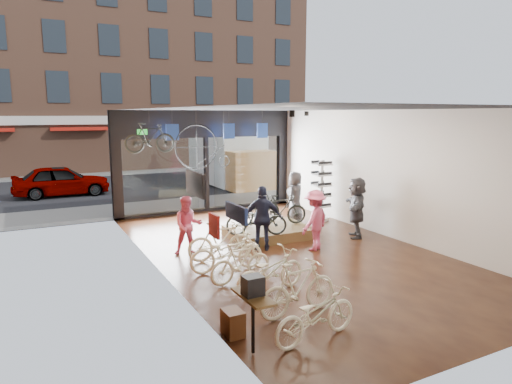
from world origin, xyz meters
TOP-DOWN VIEW (x-y plane):
  - ground_plane at (0.00, 0.00)m, footprint 7.00×12.00m
  - ceiling at (0.00, 0.00)m, footprint 7.00×12.00m
  - wall_left at (-3.52, 0.00)m, footprint 0.04×12.00m
  - wall_right at (3.52, 0.00)m, footprint 0.04×12.00m
  - wall_back at (0.00, -6.02)m, footprint 7.00×0.04m
  - storefront at (0.00, 6.00)m, footprint 7.00×0.26m
  - exit_sign at (-2.40, 5.88)m, footprint 0.35×0.06m
  - street_road at (0.00, 15.00)m, footprint 30.00×18.00m
  - sidewalk_near at (0.00, 7.20)m, footprint 30.00×2.40m
  - sidewalk_far at (0.00, 19.00)m, footprint 30.00×2.00m
  - opposite_building at (0.00, 21.50)m, footprint 26.00×5.00m
  - street_car at (-4.67, 12.00)m, footprint 4.11×1.65m
  - box_truck at (3.44, 11.00)m, footprint 2.38×7.15m
  - floor_bike_0 at (-2.15, -4.37)m, footprint 1.76×0.82m
  - floor_bike_1 at (-1.87, -3.41)m, footprint 1.74×0.63m
  - floor_bike_2 at (-1.82, -2.25)m, footprint 1.82×0.91m
  - floor_bike_3 at (-2.10, -1.43)m, footprint 1.55×0.58m
  - floor_bike_4 at (-2.09, -0.64)m, footprint 1.83×0.76m
  - floor_bike_5 at (-1.90, 0.17)m, footprint 1.74×0.75m
  - display_platform at (0.30, 1.58)m, footprint 2.40×1.80m
  - display_bike_left at (-0.49, 0.93)m, footprint 1.80×1.22m
  - display_bike_mid at (0.78, 1.69)m, footprint 1.63×0.83m
  - display_bike_right at (0.24, 2.11)m, footprint 1.73×0.93m
  - customer_1 at (-2.45, 1.04)m, footprint 0.87×0.74m
  - customer_2 at (-0.52, 0.48)m, footprint 1.11×0.90m
  - customer_3 at (0.73, -0.16)m, footprint 1.23×1.02m
  - customer_4 at (2.02, 2.88)m, footprint 1.02×0.93m
  - customer_5 at (2.59, 0.35)m, footprint 1.39×1.70m
  - sunglasses_rack at (2.95, 2.69)m, footprint 0.75×0.68m
  - wall_merch at (-3.38, -3.50)m, footprint 0.40×2.40m
  - penny_farthing at (-0.49, 4.76)m, footprint 1.95×0.06m
  - hung_bike at (-2.57, 4.20)m, footprint 1.59×0.49m
  - jersey_left at (-1.52, 5.20)m, footprint 0.45×0.03m
  - jersey_mid at (0.60, 5.20)m, footprint 0.45×0.03m
  - jersey_right at (1.98, 5.20)m, footprint 0.45×0.03m

SIDE VIEW (x-z plane):
  - ground_plane at x=0.00m, z-range -0.04..0.00m
  - street_road at x=0.00m, z-range -0.02..0.00m
  - sidewalk_near at x=0.00m, z-range 0.00..0.12m
  - sidewalk_far at x=0.00m, z-range 0.00..0.12m
  - display_platform at x=0.30m, z-range 0.00..0.30m
  - floor_bike_0 at x=-2.15m, z-range 0.00..0.89m
  - floor_bike_3 at x=-2.10m, z-range 0.00..0.91m
  - floor_bike_2 at x=-1.82m, z-range 0.00..0.91m
  - floor_bike_4 at x=-2.09m, z-range 0.00..0.94m
  - floor_bike_5 at x=-1.90m, z-range 0.00..1.01m
  - floor_bike_1 at x=-1.87m, z-range 0.00..1.02m
  - street_car at x=-4.67m, z-range 0.00..1.40m
  - display_bike_right at x=0.24m, z-range 0.30..1.16m
  - display_bike_left at x=-0.49m, z-range 0.30..1.20m
  - display_bike_mid at x=0.78m, z-range 0.30..1.24m
  - customer_1 at x=-2.45m, z-range 0.00..1.56m
  - customer_3 at x=0.73m, z-range 0.00..1.66m
  - customer_4 at x=2.02m, z-range 0.00..1.74m
  - customer_2 at x=-0.52m, z-range 0.00..1.77m
  - customer_5 at x=2.59m, z-range 0.00..1.82m
  - sunglasses_rack at x=2.95m, z-range 0.00..2.10m
  - wall_merch at x=-3.38m, z-range 0.00..2.60m
  - box_truck at x=3.44m, z-range 0.00..2.81m
  - wall_left at x=-3.52m, z-range 0.00..3.80m
  - wall_right at x=3.52m, z-range 0.00..3.80m
  - wall_back at x=0.00m, z-range 0.00..3.80m
  - storefront at x=0.00m, z-range 0.00..3.80m
  - penny_farthing at x=-0.49m, z-range 1.72..3.28m
  - hung_bike at x=-2.57m, z-range 2.45..3.40m
  - exit_sign at x=-2.40m, z-range 2.96..3.14m
  - jersey_left at x=-1.52m, z-range 2.77..3.32m
  - jersey_mid at x=0.60m, z-range 2.77..3.32m
  - jersey_right at x=1.98m, z-range 2.77..3.32m
  - ceiling at x=0.00m, z-range 3.80..3.84m
  - opposite_building at x=0.00m, z-range 0.00..14.00m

